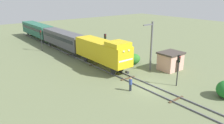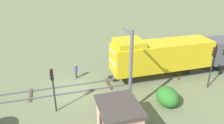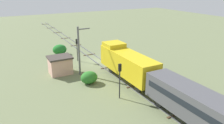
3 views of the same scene
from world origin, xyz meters
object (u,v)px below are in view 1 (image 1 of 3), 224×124
(passenger_car_leading, at_px, (64,38))
(catenary_mast, at_px, (151,45))
(locomotive, at_px, (103,50))
(relay_hut, at_px, (170,61))
(traffic_signal_mid, at_px, (105,41))
(traffic_signal_near, at_px, (178,65))
(worker_near_track, at_px, (131,83))
(passenger_car_trailing, at_px, (37,29))
(traffic_signal_far, at_px, (41,37))

(passenger_car_leading, height_order, catenary_mast, catenary_mast)
(locomotive, distance_m, relay_hut, 10.38)
(traffic_signal_mid, xyz_separation_m, catenary_mast, (1.53, -9.23, 0.86))
(traffic_signal_mid, bearing_deg, traffic_signal_near, -90.75)
(passenger_car_leading, relative_size, traffic_signal_near, 3.49)
(passenger_car_leading, distance_m, traffic_signal_near, 24.95)
(locomotive, relative_size, passenger_car_leading, 0.83)
(locomotive, height_order, traffic_signal_mid, locomotive)
(traffic_signal_near, xyz_separation_m, worker_near_track, (-5.60, 2.49, -1.80))
(passenger_car_trailing, bearing_deg, traffic_signal_mid, -81.93)
(passenger_car_leading, height_order, relay_hut, passenger_car_leading)
(traffic_signal_near, distance_m, relay_hut, 6.28)
(traffic_signal_mid, xyz_separation_m, traffic_signal_far, (-7.00, 11.96, -0.13))
(passenger_car_leading, height_order, traffic_signal_near, traffic_signal_near)
(locomotive, height_order, passenger_car_leading, locomotive)
(passenger_car_leading, relative_size, traffic_signal_mid, 3.19)
(passenger_car_trailing, height_order, traffic_signal_mid, traffic_signal_mid)
(locomotive, bearing_deg, worker_near_track, -105.07)
(worker_near_track, height_order, catenary_mast, catenary_mast)
(passenger_car_trailing, relative_size, traffic_signal_mid, 3.19)
(traffic_signal_near, distance_m, worker_near_track, 6.39)
(passenger_car_trailing, bearing_deg, locomotive, -90.00)
(locomotive, relative_size, relay_hut, 3.31)
(traffic_signal_far, distance_m, worker_near_track, 24.92)
(locomotive, relative_size, worker_near_track, 6.82)
(traffic_signal_near, bearing_deg, passenger_car_leading, 97.37)
(passenger_car_leading, bearing_deg, traffic_signal_far, 144.45)
(traffic_signal_near, relative_size, traffic_signal_mid, 0.91)
(worker_near_track, bearing_deg, catenary_mast, -1.56)
(traffic_signal_far, bearing_deg, catenary_mast, -68.07)
(traffic_signal_near, relative_size, relay_hut, 1.15)
(passenger_car_leading, bearing_deg, worker_near_track, -96.16)
(traffic_signal_near, height_order, relay_hut, traffic_signal_near)
(traffic_signal_near, xyz_separation_m, relay_hut, (4.30, 4.36, -1.40))
(traffic_signal_mid, distance_m, traffic_signal_far, 13.86)
(passenger_car_leading, distance_m, traffic_signal_far, 4.44)
(traffic_signal_mid, bearing_deg, catenary_mast, -80.57)
(catenary_mast, xyz_separation_m, relay_hut, (2.57, -1.76, -2.51))
(traffic_signal_far, bearing_deg, worker_near_track, -87.23)
(locomotive, distance_m, passenger_car_trailing, 27.94)
(locomotive, height_order, traffic_signal_far, locomotive)
(traffic_signal_far, bearing_deg, passenger_car_trailing, 73.34)
(traffic_signal_near, distance_m, catenary_mast, 6.45)
(traffic_signal_mid, relative_size, relay_hut, 1.25)
(traffic_signal_far, bearing_deg, traffic_signal_mid, -59.67)
(locomotive, xyz_separation_m, traffic_signal_near, (3.20, -11.40, 0.02))
(locomotive, relative_size, traffic_signal_far, 2.78)
(worker_near_track, bearing_deg, relay_hut, -17.17)
(relay_hut, bearing_deg, catenary_mast, 145.62)
(worker_near_track, bearing_deg, passenger_car_leading, 56.00)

